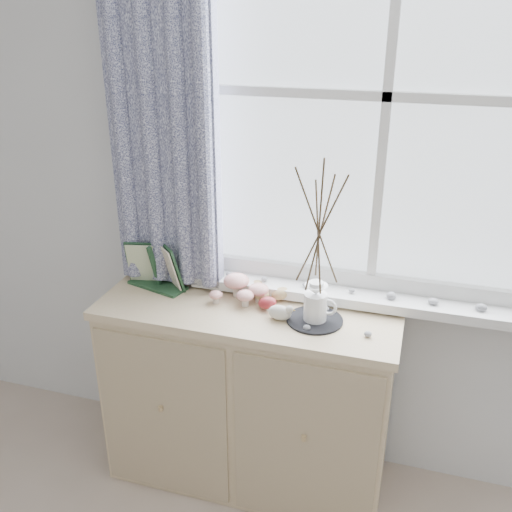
# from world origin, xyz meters

# --- Properties ---
(sideboard) EXTENTS (1.20, 0.45, 0.85)m
(sideboard) POSITION_xyz_m (-0.15, 1.75, 0.43)
(sideboard) COLOR beige
(sideboard) RESTS_ON ground
(botanical_book) EXTENTS (0.32, 0.20, 0.20)m
(botanical_book) POSITION_xyz_m (-0.57, 1.79, 0.95)
(botanical_book) COLOR #1E3F25
(botanical_book) RESTS_ON sideboard
(toadstool_cluster) EXTENTS (0.23, 0.16, 0.10)m
(toadstool_cluster) POSITION_xyz_m (-0.19, 1.81, 0.91)
(toadstool_cluster) COLOR beige
(toadstool_cluster) RESTS_ON sideboard
(wooden_eggs) EXTENTS (0.17, 0.18, 0.08)m
(wooden_eggs) POSITION_xyz_m (-0.09, 1.83, 0.88)
(wooden_eggs) COLOR tan
(wooden_eggs) RESTS_ON sideboard
(songbird_figurine) EXTENTS (0.13, 0.07, 0.07)m
(songbird_figurine) POSITION_xyz_m (-0.01, 1.70, 0.88)
(songbird_figurine) COLOR beige
(songbird_figurine) RESTS_ON sideboard
(crocheted_doily) EXTENTS (0.21, 0.21, 0.01)m
(crocheted_doily) POSITION_xyz_m (0.12, 1.73, 0.85)
(crocheted_doily) COLOR black
(crocheted_doily) RESTS_ON sideboard
(twig_pitcher) EXTENTS (0.25, 0.25, 0.66)m
(twig_pitcher) POSITION_xyz_m (0.12, 1.73, 1.23)
(twig_pitcher) COLOR white
(twig_pitcher) RESTS_ON crocheted_doily
(sideboard_pebbles) EXTENTS (0.25, 0.19, 0.02)m
(sideboard_pebbles) POSITION_xyz_m (0.20, 1.71, 0.86)
(sideboard_pebbles) COLOR #97979A
(sideboard_pebbles) RESTS_ON sideboard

